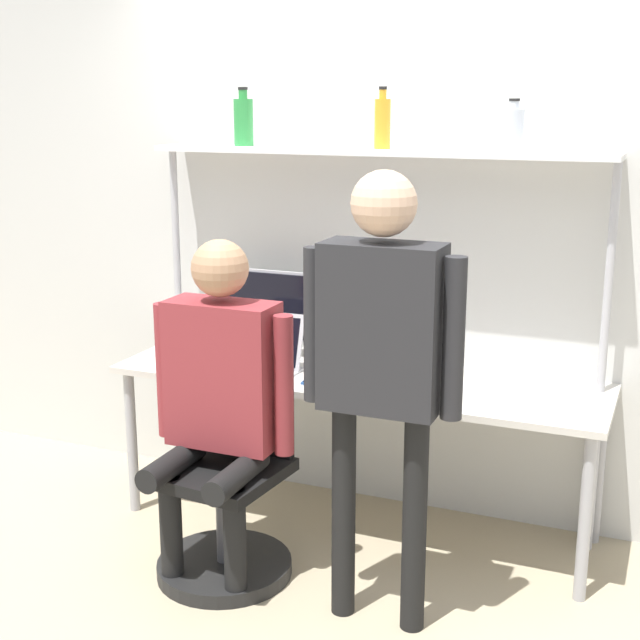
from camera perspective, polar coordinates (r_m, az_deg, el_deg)
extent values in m
plane|color=tan|center=(3.98, 0.54, -14.99)|extent=(12.00, 12.00, 0.00)
cube|color=silver|center=(4.17, 4.15, 5.99)|extent=(8.00, 0.06, 2.70)
cube|color=beige|center=(3.99, 2.40, -3.75)|extent=(2.20, 0.64, 0.03)
cylinder|color=#A5A5AA|center=(4.35, -11.95, -7.61)|extent=(0.05, 0.05, 0.70)
cylinder|color=#A5A5AA|center=(3.67, 16.61, -12.06)|extent=(0.05, 0.05, 0.70)
cylinder|color=#A5A5AA|center=(4.75, -8.44, -5.57)|extent=(0.05, 0.05, 0.70)
cylinder|color=#A5A5AA|center=(4.15, 17.41, -9.06)|extent=(0.05, 0.05, 0.70)
cube|color=white|center=(3.97, 3.46, 10.71)|extent=(2.09, 0.26, 0.02)
cylinder|color=#B2B2B7|center=(4.54, -9.01, 0.16)|extent=(0.04, 0.04, 1.71)
cylinder|color=#B2B2B7|center=(3.91, 17.62, -2.58)|extent=(0.04, 0.04, 1.71)
cylinder|color=#B7B7BC|center=(4.30, -3.14, -2.14)|extent=(0.20, 0.20, 0.01)
cylinder|color=#B7B7BC|center=(4.29, -3.15, -1.54)|extent=(0.06, 0.06, 0.08)
cube|color=#B7B7BC|center=(4.25, -3.14, 1.00)|extent=(0.55, 0.01, 0.33)
cube|color=black|center=(4.24, -3.18, 0.98)|extent=(0.52, 0.02, 0.31)
cube|color=#BCBCC1|center=(4.01, -3.57, -3.35)|extent=(0.29, 0.26, 0.01)
cube|color=black|center=(3.99, -3.69, -3.35)|extent=(0.25, 0.14, 0.00)
cube|color=#BCBCC1|center=(4.05, -3.03, -1.28)|extent=(0.29, 0.08, 0.25)
cube|color=black|center=(4.05, -3.07, -1.32)|extent=(0.25, 0.07, 0.22)
cube|color=#264C8C|center=(3.90, -0.34, -3.83)|extent=(0.07, 0.15, 0.01)
cube|color=black|center=(3.90, -0.34, -3.75)|extent=(0.06, 0.13, 0.00)
cylinder|color=black|center=(3.87, -6.12, -15.42)|extent=(0.56, 0.56, 0.06)
cylinder|color=#4C4C51|center=(3.77, -6.21, -12.59)|extent=(0.06, 0.06, 0.37)
cube|color=black|center=(3.68, -6.29, -9.68)|extent=(0.51, 0.51, 0.05)
cube|color=black|center=(3.76, -4.56, -5.08)|extent=(0.42, 0.08, 0.45)
cylinder|color=black|center=(3.71, -9.50, -13.27)|extent=(0.09, 0.09, 0.48)
cylinder|color=black|center=(3.58, -5.46, -14.20)|extent=(0.09, 0.09, 0.48)
cylinder|color=black|center=(3.62, -9.43, -9.06)|extent=(0.10, 0.38, 0.10)
cylinder|color=black|center=(3.48, -5.33, -9.86)|extent=(0.10, 0.38, 0.10)
cube|color=maroon|center=(3.57, -6.24, -3.46)|extent=(0.44, 0.20, 0.59)
cylinder|color=maroon|center=(3.70, -9.86, -3.18)|extent=(0.08, 0.08, 0.56)
cylinder|color=maroon|center=(3.46, -2.33, -4.23)|extent=(0.08, 0.08, 0.56)
sphere|color=tan|center=(3.46, -6.42, 3.31)|extent=(0.23, 0.23, 0.23)
cylinder|color=black|center=(3.42, 1.52, -12.08)|extent=(0.09, 0.09, 0.85)
cylinder|color=black|center=(3.34, 6.07, -12.82)|extent=(0.09, 0.09, 0.85)
cube|color=#262628|center=(3.13, 3.97, -0.49)|extent=(0.43, 0.20, 0.60)
cylinder|color=#262628|center=(3.22, -0.38, -0.31)|extent=(0.08, 0.08, 0.57)
cylinder|color=#262628|center=(3.06, 8.55, -1.22)|extent=(0.08, 0.08, 0.57)
sphere|color=#D8AD8C|center=(3.05, 4.11, 7.45)|extent=(0.23, 0.23, 0.23)
cylinder|color=#2D8C3F|center=(4.22, -4.92, 12.48)|extent=(0.09, 0.09, 0.21)
cylinder|color=#2D8C3F|center=(4.22, -4.96, 14.19)|extent=(0.04, 0.04, 0.04)
cylinder|color=black|center=(4.22, -4.96, 14.55)|extent=(0.04, 0.04, 0.01)
cylinder|color=gold|center=(3.96, 4.01, 12.40)|extent=(0.07, 0.07, 0.21)
cylinder|color=gold|center=(3.96, 4.04, 14.21)|extent=(0.03, 0.03, 0.04)
cylinder|color=black|center=(3.96, 4.05, 14.60)|extent=(0.03, 0.03, 0.01)
cylinder|color=silver|center=(3.81, 12.25, 11.76)|extent=(0.09, 0.09, 0.17)
cylinder|color=silver|center=(3.81, 12.33, 13.29)|extent=(0.04, 0.04, 0.03)
cylinder|color=black|center=(3.81, 12.34, 13.61)|extent=(0.04, 0.04, 0.01)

